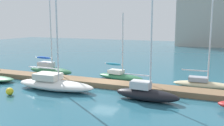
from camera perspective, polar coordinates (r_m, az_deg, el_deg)
name	(u,v)px	position (r m, az deg, el deg)	size (l,w,h in m)	color
ground_plane	(104,86)	(24.81, -1.78, -5.26)	(120.00, 120.00, 0.00)	#286075
dock_pier	(104,84)	(24.74, -1.78, -4.70)	(30.30, 1.96, 0.50)	#846647
sailboat_1	(50,69)	(31.03, -13.99, -1.37)	(6.17, 2.06, 8.83)	#2D7047
sailboat_2	(54,83)	(23.91, -12.98, -4.51)	(7.85, 2.60, 12.24)	white
sailboat_3	(120,75)	(27.41, 1.75, -2.80)	(5.44, 2.22, 7.18)	#2D7047
sailboat_4	(146,93)	(20.42, 7.77, -6.73)	(5.32, 1.75, 8.74)	black
sailboat_5	(204,83)	(25.54, 20.11, -4.31)	(5.82, 1.68, 8.75)	beige
mooring_buoy_yellow	(10,91)	(23.51, -22.27, -6.00)	(0.64, 0.64, 0.64)	yellow
harbor_building_distant	(212,18)	(69.90, 21.77, 9.40)	(16.84, 8.65, 14.08)	#ADA89E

